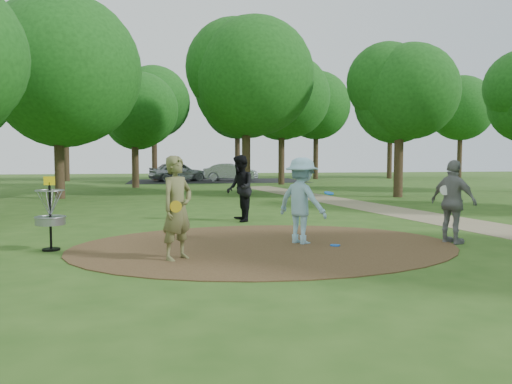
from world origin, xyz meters
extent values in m
plane|color=#2D5119|center=(0.00, 0.00, 0.00)|extent=(100.00, 100.00, 0.00)
cylinder|color=#47301C|center=(0.00, 0.00, 0.01)|extent=(8.40, 8.40, 0.02)
cube|color=#8C7A5B|center=(6.50, 2.00, 0.01)|extent=(7.55, 39.89, 0.01)
cube|color=black|center=(2.00, 30.00, 0.00)|extent=(14.00, 8.00, 0.01)
imported|color=brown|center=(-1.93, -1.16, 0.98)|extent=(0.84, 0.84, 1.97)
cylinder|color=gold|center=(-1.96, -1.41, 1.04)|extent=(0.22, 0.10, 0.22)
imported|color=#92C5DA|center=(0.84, 0.13, 0.96)|extent=(1.32, 1.43, 1.93)
cylinder|color=blue|center=(1.49, 0.18, 1.13)|extent=(0.28, 0.28, 0.08)
imported|color=black|center=(0.06, 4.21, 1.00)|extent=(0.81, 1.01, 2.00)
cylinder|color=blue|center=(0.29, 4.23, 0.89)|extent=(0.23, 0.13, 0.22)
imported|color=gray|center=(4.19, -0.44, 0.94)|extent=(0.87, 1.19, 1.88)
cylinder|color=white|center=(3.98, -0.43, 1.20)|extent=(0.23, 0.09, 0.22)
cylinder|color=blue|center=(1.46, -0.34, 0.03)|extent=(0.22, 0.22, 0.02)
cylinder|color=red|center=(-2.05, 2.10, 0.03)|extent=(0.22, 0.22, 0.02)
imported|color=#999CA0|center=(-1.11, 30.02, 0.78)|extent=(4.91, 3.01, 1.56)
imported|color=#A3A8AB|center=(3.13, 29.75, 0.71)|extent=(4.58, 2.82, 1.43)
cylinder|color=black|center=(-4.50, 0.30, 0.68)|extent=(0.05, 0.05, 1.35)
cylinder|color=black|center=(-4.50, 0.30, 0.02)|extent=(0.36, 0.36, 0.04)
cylinder|color=gray|center=(-4.50, 0.30, 0.62)|extent=(0.60, 0.60, 0.16)
torus|color=gray|center=(-4.50, 0.30, 0.70)|extent=(0.63, 0.63, 0.03)
torus|color=gray|center=(-4.50, 0.30, 1.25)|extent=(0.58, 0.58, 0.02)
cube|color=yellow|center=(-4.50, 0.30, 1.45)|extent=(0.22, 0.02, 0.18)
cylinder|color=#332316|center=(-7.00, 14.00, 1.90)|extent=(0.44, 0.44, 3.80)
sphere|color=#164612|center=(-7.00, 14.00, 5.69)|extent=(6.88, 6.88, 6.88)
cylinder|color=#332316|center=(2.00, 15.00, 2.09)|extent=(0.44, 0.44, 4.18)
sphere|color=#164612|center=(2.00, 15.00, 5.84)|extent=(6.05, 6.05, 6.05)
cylinder|color=#332316|center=(9.00, 12.00, 1.80)|extent=(0.44, 0.44, 3.61)
sphere|color=#164612|center=(9.00, 12.00, 4.86)|extent=(4.55, 4.55, 4.55)
cylinder|color=#332316|center=(-4.00, 22.00, 1.71)|extent=(0.44, 0.44, 3.42)
sphere|color=#164612|center=(-4.00, 22.00, 4.70)|extent=(4.66, 4.66, 4.66)
cylinder|color=#332316|center=(6.00, 24.00, 2.19)|extent=(0.44, 0.44, 4.37)
sphere|color=#164612|center=(6.00, 24.00, 5.98)|extent=(5.86, 5.86, 5.86)
camera|label=1|loc=(-2.15, -10.56, 1.94)|focal=35.00mm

